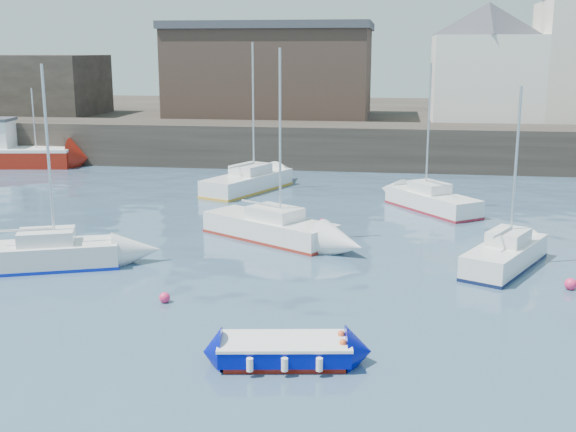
# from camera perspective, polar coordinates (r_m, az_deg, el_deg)

# --- Properties ---
(water) EXTENTS (220.00, 220.00, 0.00)m
(water) POSITION_cam_1_polar(r_m,az_deg,el_deg) (19.08, -5.44, -12.47)
(water) COLOR #2D4760
(water) RESTS_ON ground
(quay_wall) EXTENTS (90.00, 5.00, 3.00)m
(quay_wall) POSITION_cam_1_polar(r_m,az_deg,el_deg) (52.31, 3.73, 5.59)
(quay_wall) COLOR #28231E
(quay_wall) RESTS_ON ground
(land_strip) EXTENTS (90.00, 32.00, 2.80)m
(land_strip) POSITION_cam_1_polar(r_m,az_deg,el_deg) (70.17, 4.97, 7.36)
(land_strip) COLOR #28231E
(land_strip) RESTS_ON ground
(bldg_east_d) EXTENTS (11.14, 11.14, 8.95)m
(bldg_east_d) POSITION_cam_1_polar(r_m,az_deg,el_deg) (58.60, 15.38, 11.70)
(bldg_east_d) COLOR white
(bldg_east_d) RESTS_ON land_strip
(warehouse) EXTENTS (16.40, 10.40, 7.60)m
(warehouse) POSITION_cam_1_polar(r_m,az_deg,el_deg) (60.60, -1.32, 11.47)
(warehouse) COLOR #3D2D26
(warehouse) RESTS_ON land_strip
(bldg_west) EXTENTS (14.00, 8.00, 5.00)m
(bldg_west) POSITION_cam_1_polar(r_m,az_deg,el_deg) (67.05, -20.62, 9.68)
(bldg_west) COLOR #353028
(bldg_west) RESTS_ON land_strip
(blue_dinghy) EXTENTS (3.72, 2.11, 0.67)m
(blue_dinghy) POSITION_cam_1_polar(r_m,az_deg,el_deg) (19.55, -0.28, -10.56)
(blue_dinghy) COLOR maroon
(blue_dinghy) RESTS_ON ground
(fishing_boat) EXTENTS (8.82, 4.39, 5.59)m
(fishing_boat) POSITION_cam_1_polar(r_m,az_deg,el_deg) (55.87, -21.08, 4.79)
(fishing_boat) COLOR maroon
(fishing_boat) RESTS_ON ground
(sailboat_a) EXTENTS (6.21, 3.87, 7.70)m
(sailboat_a) POSITION_cam_1_polar(r_m,az_deg,el_deg) (29.26, -18.95, -2.89)
(sailboat_a) COLOR white
(sailboat_a) RESTS_ON ground
(sailboat_b) EXTENTS (6.55, 5.16, 8.29)m
(sailboat_b) POSITION_cam_1_polar(r_m,az_deg,el_deg) (31.91, -1.42, -0.89)
(sailboat_b) COLOR white
(sailboat_b) RESTS_ON ground
(sailboat_c) EXTENTS (3.89, 5.42, 6.90)m
(sailboat_c) POSITION_cam_1_polar(r_m,az_deg,el_deg) (28.91, 16.79, -2.95)
(sailboat_c) COLOR white
(sailboat_c) RESTS_ON ground
(sailboat_f) EXTENTS (4.97, 5.77, 7.56)m
(sailboat_f) POSITION_cam_1_polar(r_m,az_deg,el_deg) (38.36, 11.30, 1.20)
(sailboat_f) COLOR white
(sailboat_f) RESTS_ON ground
(sailboat_h) EXTENTS (4.70, 7.01, 8.65)m
(sailboat_h) POSITION_cam_1_polar(r_m,az_deg,el_deg) (43.01, -3.19, 2.74)
(sailboat_h) COLOR white
(sailboat_h) RESTS_ON ground
(buoy_near) EXTENTS (0.36, 0.36, 0.36)m
(buoy_near) POSITION_cam_1_polar(r_m,az_deg,el_deg) (24.49, -9.71, -6.74)
(buoy_near) COLOR #F42962
(buoy_near) RESTS_ON ground
(buoy_mid) EXTENTS (0.43, 0.43, 0.43)m
(buoy_mid) POSITION_cam_1_polar(r_m,az_deg,el_deg) (27.27, 21.40, -5.42)
(buoy_mid) COLOR #F42962
(buoy_mid) RESTS_ON ground
(buoy_far) EXTENTS (0.35, 0.35, 0.35)m
(buoy_far) POSITION_cam_1_polar(r_m,az_deg,el_deg) (34.54, 2.72, -0.75)
(buoy_far) COLOR #F42962
(buoy_far) RESTS_ON ground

